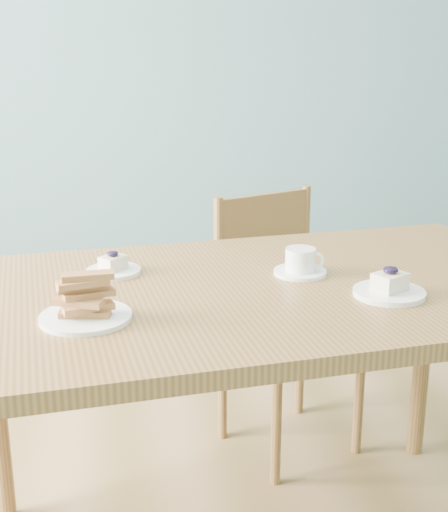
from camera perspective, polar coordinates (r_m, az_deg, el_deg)
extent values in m
cube|color=#967046|center=(2.31, -2.48, -19.50)|extent=(5.00, 5.00, 0.01)
cube|color=slate|center=(4.35, -6.97, 16.62)|extent=(5.00, 0.01, 2.70)
cube|color=brown|center=(1.75, 3.35, -2.96)|extent=(1.56, 0.99, 0.04)
cylinder|color=brown|center=(2.47, 15.61, -7.35)|extent=(0.06, 0.06, 0.75)
cube|color=brown|center=(2.42, 5.38, -6.45)|extent=(0.51, 0.50, 0.04)
cylinder|color=brown|center=(2.30, 4.21, -13.62)|extent=(0.03, 0.03, 0.39)
cylinder|color=brown|center=(2.50, 10.74, -11.32)|extent=(0.03, 0.03, 0.39)
cylinder|color=brown|center=(2.54, -0.13, -10.49)|extent=(0.03, 0.03, 0.39)
cylinder|color=brown|center=(2.72, 6.12, -8.68)|extent=(0.03, 0.03, 0.39)
cylinder|color=brown|center=(2.37, -0.46, -0.58)|extent=(0.03, 0.03, 0.45)
cylinder|color=brown|center=(2.57, 6.47, 0.70)|extent=(0.03, 0.03, 0.45)
cube|color=brown|center=(2.43, 3.19, 2.99)|extent=(0.33, 0.15, 0.17)
cylinder|color=brown|center=(2.44, 1.46, -2.25)|extent=(0.01, 0.01, 0.27)
cylinder|color=brown|center=(2.49, 3.11, -1.91)|extent=(0.01, 0.01, 0.27)
cylinder|color=brown|center=(2.54, 4.71, -1.57)|extent=(0.01, 0.01, 0.27)
cylinder|color=white|center=(1.71, 13.07, -2.89)|extent=(0.17, 0.17, 0.01)
cube|color=beige|center=(1.70, 13.13, -2.02)|extent=(0.09, 0.08, 0.04)
ellipsoid|color=black|center=(1.69, 13.20, -1.09)|extent=(0.04, 0.04, 0.02)
sphere|color=black|center=(1.70, 13.47, -1.05)|extent=(0.01, 0.01, 0.01)
sphere|color=black|center=(1.69, 12.84, -1.05)|extent=(0.01, 0.01, 0.01)
sphere|color=black|center=(1.68, 13.42, -1.21)|extent=(0.01, 0.01, 0.01)
cylinder|color=white|center=(1.84, -8.83, -1.21)|extent=(0.14, 0.14, 0.01)
cube|color=beige|center=(1.83, -8.87, -0.53)|extent=(0.08, 0.08, 0.03)
ellipsoid|color=black|center=(1.83, -8.90, 0.19)|extent=(0.03, 0.03, 0.01)
sphere|color=black|center=(1.83, -8.63, 0.21)|extent=(0.01, 0.01, 0.01)
sphere|color=black|center=(1.83, -9.12, 0.21)|extent=(0.01, 0.01, 0.01)
sphere|color=black|center=(1.82, -8.81, 0.10)|extent=(0.01, 0.01, 0.01)
cylinder|color=white|center=(1.82, 6.10, -1.29)|extent=(0.13, 0.13, 0.01)
cylinder|color=white|center=(1.81, 6.13, -0.27)|extent=(0.10, 0.10, 0.06)
cylinder|color=#9B7645|center=(1.81, 6.15, 0.43)|extent=(0.07, 0.07, 0.00)
torus|color=white|center=(1.81, 7.34, -0.35)|extent=(0.04, 0.02, 0.04)
cylinder|color=white|center=(1.55, -11.00, -4.81)|extent=(0.20, 0.20, 0.01)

